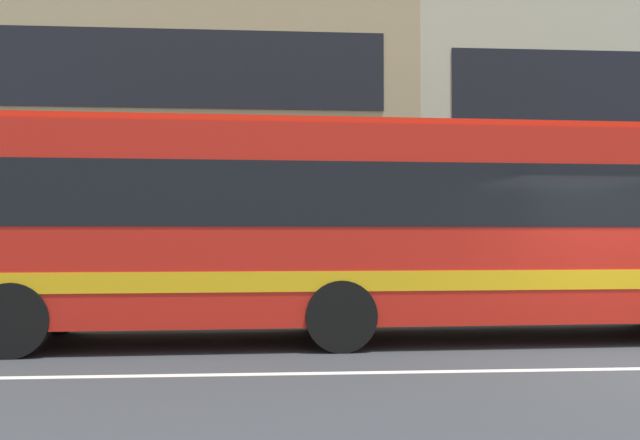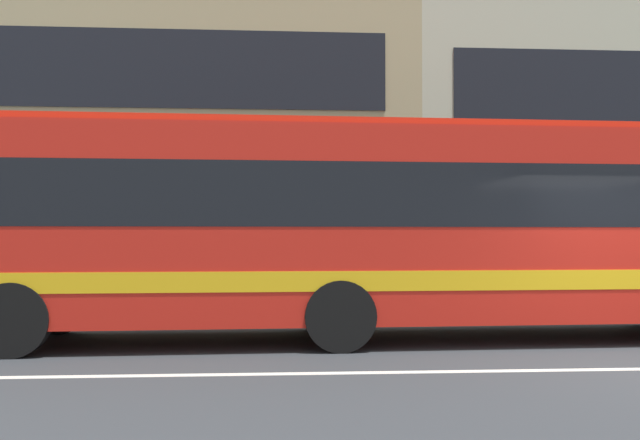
# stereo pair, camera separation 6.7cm
# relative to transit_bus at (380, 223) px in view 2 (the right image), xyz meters

# --- Properties ---
(apartment_block_left) EXTENTS (24.82, 11.20, 10.28)m
(apartment_block_left) POSITION_rel_transit_bus_xyz_m (-10.13, 12.90, 3.32)
(apartment_block_left) COLOR tan
(apartment_block_left) RESTS_ON ground_plane
(transit_bus) EXTENTS (12.41, 2.91, 3.31)m
(transit_bus) POSITION_rel_transit_bus_xyz_m (0.00, 0.00, 0.00)
(transit_bus) COLOR red
(transit_bus) RESTS_ON ground_plane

